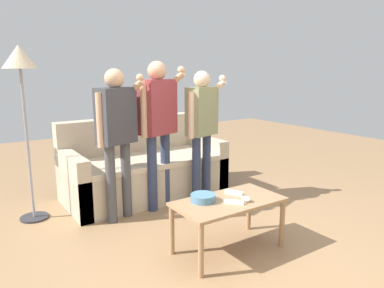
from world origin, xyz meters
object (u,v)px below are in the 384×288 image
(snack_bowl, at_px, (203,198))
(game_remote_wand_near, at_px, (234,202))
(game_remote_nunchuk, at_px, (246,199))
(player_center, at_px, (158,118))
(couch, at_px, (143,170))
(coffee_table, at_px, (228,207))
(floor_lamp, at_px, (21,71))
(player_right, at_px, (202,121))
(player_left, at_px, (117,127))
(game_remote_wand_far, at_px, (234,192))

(snack_bowl, relative_size, game_remote_wand_near, 1.49)
(game_remote_nunchuk, distance_m, player_center, 1.38)
(snack_bowl, bearing_deg, couch, 82.02)
(couch, xyz_separation_m, coffee_table, (-0.03, -1.65, 0.07))
(floor_lamp, bearing_deg, snack_bowl, -55.53)
(floor_lamp, distance_m, player_right, 1.90)
(snack_bowl, distance_m, floor_lamp, 2.11)
(coffee_table, height_order, game_remote_wand_near, game_remote_wand_near)
(couch, distance_m, player_left, 0.98)
(coffee_table, distance_m, game_remote_wand_far, 0.18)
(player_right, distance_m, game_remote_wand_far, 1.17)
(couch, height_order, snack_bowl, couch)
(game_remote_nunchuk, xyz_separation_m, player_right, (0.40, 1.20, 0.47))
(player_left, height_order, game_remote_wand_far, player_left)
(game_remote_nunchuk, bearing_deg, player_center, 95.19)
(game_remote_nunchuk, xyz_separation_m, player_left, (-0.60, 1.23, 0.48))
(game_remote_nunchuk, relative_size, player_right, 0.06)
(floor_lamp, xyz_separation_m, player_right, (1.73, -0.53, -0.55))
(couch, distance_m, snack_bowl, 1.57)
(coffee_table, bearing_deg, player_left, 114.01)
(floor_lamp, bearing_deg, player_center, -20.48)
(game_remote_wand_far, bearing_deg, player_left, 121.49)
(game_remote_nunchuk, height_order, player_center, player_center)
(couch, relative_size, coffee_table, 2.03)
(floor_lamp, bearing_deg, game_remote_nunchuk, -52.27)
(game_remote_wand_far, bearing_deg, floor_lamp, 131.73)
(game_remote_nunchuk, distance_m, game_remote_wand_near, 0.12)
(snack_bowl, relative_size, player_center, 0.13)
(player_right, bearing_deg, floor_lamp, 163.04)
(coffee_table, distance_m, floor_lamp, 2.32)
(floor_lamp, height_order, game_remote_wand_near, floor_lamp)
(player_right, bearing_deg, game_remote_wand_far, -110.04)
(floor_lamp, xyz_separation_m, player_left, (0.73, -0.50, -0.53))
(game_remote_wand_near, bearing_deg, player_center, 89.97)
(snack_bowl, xyz_separation_m, player_right, (0.69, 0.99, 0.46))
(game_remote_nunchuk, height_order, game_remote_wand_near, game_remote_nunchuk)
(player_right, xyz_separation_m, game_remote_wand_far, (-0.37, -1.00, -0.47))
(couch, height_order, coffee_table, couch)
(game_remote_wand_far, bearing_deg, couch, 93.86)
(coffee_table, relative_size, player_left, 0.61)
(coffee_table, distance_m, game_remote_wand_near, 0.12)
(coffee_table, bearing_deg, game_remote_wand_far, 33.39)
(game_remote_nunchuk, bearing_deg, game_remote_wand_far, 80.04)
(couch, xyz_separation_m, game_remote_nunchuk, (0.07, -1.75, 0.16))
(player_left, bearing_deg, couch, 44.78)
(player_center, xyz_separation_m, game_remote_wand_far, (0.15, -1.08, -0.54))
(floor_lamp, height_order, player_left, floor_lamp)
(game_remote_wand_near, bearing_deg, coffee_table, 79.88)
(couch, relative_size, player_left, 1.23)
(snack_bowl, bearing_deg, player_left, 106.91)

